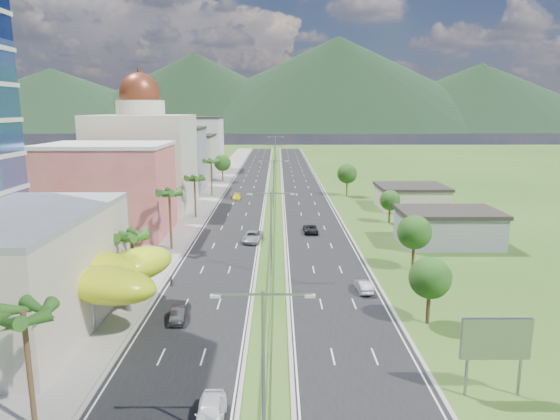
{
  "coord_description": "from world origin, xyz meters",
  "views": [
    {
      "loc": [
        0.88,
        -52.09,
        21.26
      ],
      "look_at": [
        1.18,
        18.07,
        7.0
      ],
      "focal_mm": 32.0,
      "sensor_mm": 36.0,
      "label": 1
    }
  ],
  "objects": [
    {
      "name": "motorcycle",
      "position": [
        -12.3,
        6.49,
        0.72
      ],
      "size": [
        1.0,
        2.22,
        1.37
      ],
      "primitive_type": "imported",
      "rotation": [
        0.0,
        0.0,
        0.17
      ],
      "color": "black",
      "rests_on": "road_left"
    },
    {
      "name": "car_white_near_left",
      "position": [
        -3.75,
        -21.44,
        0.88
      ],
      "size": [
        2.04,
        4.93,
        1.67
      ],
      "primitive_type": "imported",
      "rotation": [
        0.0,
        0.0,
        0.01
      ],
      "color": "white",
      "rests_on": "road_left"
    },
    {
      "name": "midrise_beige",
      "position": [
        -27.0,
        102.0,
        6.5
      ],
      "size": [
        16.0,
        15.0,
        13.0
      ],
      "primitive_type": "cube",
      "color": "#BCAC9B",
      "rests_on": "ground"
    },
    {
      "name": "streetlight_median_a",
      "position": [
        0.0,
        -25.0,
        6.75
      ],
      "size": [
        6.04,
        0.25,
        11.0
      ],
      "color": "gray",
      "rests_on": "ground"
    },
    {
      "name": "domed_building",
      "position": [
        -28.0,
        55.0,
        11.35
      ],
      "size": [
        20.0,
        20.0,
        28.7
      ],
      "color": "beige",
      "rests_on": "ground"
    },
    {
      "name": "streetlight_median_b",
      "position": [
        0.0,
        10.0,
        6.75
      ],
      "size": [
        6.04,
        0.25,
        11.0
      ],
      "color": "gray",
      "rests_on": "ground"
    },
    {
      "name": "car_silver_right",
      "position": [
        10.97,
        3.79,
        0.74
      ],
      "size": [
        1.79,
        4.32,
        1.39
      ],
      "primitive_type": "imported",
      "rotation": [
        0.0,
        0.0,
        3.22
      ],
      "color": "#97999E",
      "rests_on": "road_right"
    },
    {
      "name": "leafy_tree_rb",
      "position": [
        19.0,
        12.0,
        5.18
      ],
      "size": [
        4.55,
        4.55,
        7.47
      ],
      "color": "#47301C",
      "rests_on": "ground"
    },
    {
      "name": "palm_tree_a",
      "position": [
        -15.5,
        -22.0,
        8.02
      ],
      "size": [
        3.6,
        3.6,
        9.1
      ],
      "color": "#47301C",
      "rests_on": "ground"
    },
    {
      "name": "car_dark_left",
      "position": [
        -9.29,
        -4.44,
        0.7
      ],
      "size": [
        1.71,
        4.09,
        1.32
      ],
      "primitive_type": "imported",
      "rotation": [
        0.0,
        0.0,
        0.08
      ],
      "color": "black",
      "rests_on": "road_left"
    },
    {
      "name": "midrise_white",
      "position": [
        -27.0,
        125.0,
        9.0
      ],
      "size": [
        16.0,
        15.0,
        18.0
      ],
      "primitive_type": "cube",
      "color": "silver",
      "rests_on": "ground"
    },
    {
      "name": "car_yellow_far_left",
      "position": [
        -8.94,
        65.13,
        0.69
      ],
      "size": [
        1.95,
        4.54,
        1.3
      ],
      "primitive_type": "imported",
      "rotation": [
        0.0,
        0.0,
        0.03
      ],
      "color": "yellow",
      "rests_on": "road_left"
    },
    {
      "name": "shed_near",
      "position": [
        28.0,
        25.0,
        2.5
      ],
      "size": [
        15.0,
        10.0,
        5.0
      ],
      "primitive_type": "cube",
      "color": "gray",
      "rests_on": "ground"
    },
    {
      "name": "car_dark_far_right",
      "position": [
        6.55,
        32.45,
        0.75
      ],
      "size": [
        2.49,
        5.18,
        1.42
      ],
      "primitive_type": "imported",
      "rotation": [
        0.0,
        0.0,
        3.17
      ],
      "color": "black",
      "rests_on": "road_right"
    },
    {
      "name": "pink_shophouse",
      "position": [
        -28.0,
        32.0,
        7.5
      ],
      "size": [
        20.0,
        15.0,
        15.0
      ],
      "primitive_type": "cube",
      "color": "#CA5357",
      "rests_on": "ground"
    },
    {
      "name": "leafy_tree_rc",
      "position": [
        22.0,
        40.0,
        4.37
      ],
      "size": [
        3.85,
        3.85,
        6.33
      ],
      "color": "#47301C",
      "rests_on": "ground"
    },
    {
      "name": "palm_tree_b",
      "position": [
        -15.5,
        2.0,
        7.06
      ],
      "size": [
        3.6,
        3.6,
        8.1
      ],
      "color": "#47301C",
      "rests_on": "ground"
    },
    {
      "name": "median_guardrail",
      "position": [
        0.0,
        71.99,
        0.62
      ],
      "size": [
        0.1,
        216.06,
        0.76
      ],
      "color": "gray",
      "rests_on": "ground"
    },
    {
      "name": "streetlight_median_e",
      "position": [
        0.0,
        140.0,
        6.75
      ],
      "size": [
        6.04,
        0.25,
        11.0
      ],
      "color": "gray",
      "rests_on": "ground"
    },
    {
      "name": "midrise_grey",
      "position": [
        -27.0,
        80.0,
        8.0
      ],
      "size": [
        16.0,
        15.0,
        16.0
      ],
      "primitive_type": "cube",
      "color": "gray",
      "rests_on": "ground"
    },
    {
      "name": "palm_tree_e",
      "position": [
        -15.5,
        70.0,
        8.31
      ],
      "size": [
        3.6,
        3.6,
        9.4
      ],
      "color": "#47301C",
      "rests_on": "ground"
    },
    {
      "name": "leafy_tree_ra",
      "position": [
        16.0,
        -5.0,
        4.78
      ],
      "size": [
        4.2,
        4.2,
        6.9
      ],
      "color": "#47301C",
      "rests_on": "ground"
    },
    {
      "name": "ground",
      "position": [
        0.0,
        0.0,
        0.0
      ],
      "size": [
        500.0,
        500.0,
        0.0
      ],
      "primitive_type": "plane",
      "color": "#2D5119",
      "rests_on": "ground"
    },
    {
      "name": "streetlight_median_c",
      "position": [
        0.0,
        50.0,
        6.75
      ],
      "size": [
        6.04,
        0.25,
        11.0
      ],
      "color": "gray",
      "rests_on": "ground"
    },
    {
      "name": "road_right",
      "position": [
        7.5,
        90.0,
        0.02
      ],
      "size": [
        11.0,
        260.0,
        0.04
      ],
      "primitive_type": "cube",
      "color": "black",
      "rests_on": "ground"
    },
    {
      "name": "billboard",
      "position": [
        17.0,
        -18.0,
        4.42
      ],
      "size": [
        5.2,
        0.35,
        6.2
      ],
      "color": "gray",
      "rests_on": "ground"
    },
    {
      "name": "mountain_ridge",
      "position": [
        60.0,
        450.0,
        0.0
      ],
      "size": [
        860.0,
        140.0,
        90.0
      ],
      "primitive_type": null,
      "color": "black",
      "rests_on": "ground"
    },
    {
      "name": "leafy_tree_lfar",
      "position": [
        -15.5,
        95.0,
        5.58
      ],
      "size": [
        4.9,
        4.9,
        8.05
      ],
      "color": "#47301C",
      "rests_on": "ground"
    },
    {
      "name": "lime_canopy",
      "position": [
        -20.0,
        -4.0,
        4.99
      ],
      "size": [
        18.0,
        15.0,
        7.4
      ],
      "color": "#C3DB15",
      "rests_on": "ground"
    },
    {
      "name": "palm_tree_d",
      "position": [
        -15.5,
        45.0,
        7.54
      ],
      "size": [
        3.6,
        3.6,
        8.6
      ],
      "color": "#47301C",
      "rests_on": "ground"
    },
    {
      "name": "sidewalk_left",
      "position": [
        -17.0,
        90.0,
        0.06
      ],
      "size": [
        7.0,
        260.0,
        0.12
      ],
      "primitive_type": "cube",
      "color": "gray",
      "rests_on": "ground"
    },
    {
      "name": "shed_far",
      "position": [
        30.0,
        55.0,
        2.2
      ],
      "size": [
        14.0,
        12.0,
        4.4
      ],
      "primitive_type": "cube",
      "color": "#BCAC9B",
      "rests_on": "ground"
    },
    {
      "name": "road_left",
      "position": [
        -7.5,
        90.0,
        0.02
      ],
      "size": [
        11.0,
        260.0,
        0.04
      ],
      "primitive_type": "cube",
      "color": "black",
      "rests_on": "ground"
    },
    {
      "name": "streetlight_median_d",
      "position": [
        0.0,
        95.0,
        6.75
      ],
      "size": [
        6.04,
        0.25,
        11.0
      ],
      "color": "gray",
      "rests_on": "ground"
    },
    {
      "name": "car_silver_mid_left",
      "position": [
        -3.23,
        26.53,
        0.86
      ],
      "size": [
        3.47,
        6.18,
        1.63
      ],
      "primitive_type": "imported",
      "rotation": [
        0.0,
        0.0,
        -0.13
      ],
      "color": "#9FA1A7",
      "rests_on": "road_left"
    },
    {
      "name": "leafy_tree_rd",
      "position": [
        18.0,
        70.0,
        5.58
      ],
      "size": [
        4.9,
        4.9,
        8.05
      ],
      "color": "#47301C",
      "rests_on": "ground"
    },
    {
      "name": "palm_tree_c",
      "position": [
        -15.5,
        22.0,
        8.5
      ],
      "size": [
        3.6,
        3.6,
        9.6
      ],
      "color": "#47301C",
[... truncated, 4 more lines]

